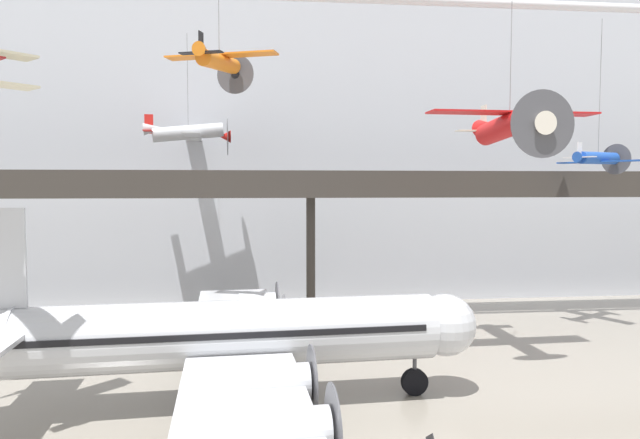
% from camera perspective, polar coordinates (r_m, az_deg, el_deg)
% --- Properties ---
extents(hangar_back_wall, '(140.00, 3.00, 28.13)m').
position_cam_1_polar(hangar_back_wall, '(50.72, -1.64, 7.79)').
color(hangar_back_wall, silver).
rests_on(hangar_back_wall, ground).
extents(mezzanine_walkway, '(110.00, 3.20, 11.31)m').
position_cam_1_polar(mezzanine_walkway, '(43.07, -0.81, 2.61)').
color(mezzanine_walkway, '#38332D').
rests_on(mezzanine_walkway, ground).
extents(airliner_silver_main, '(25.08, 28.50, 9.26)m').
position_cam_1_polar(airliner_silver_main, '(27.00, -9.87, -11.38)').
color(airliner_silver_main, silver).
rests_on(airliner_silver_main, ground).
extents(suspended_plane_orange_highwing, '(6.78, 5.79, 6.04)m').
position_cam_1_polar(suspended_plane_orange_highwing, '(34.91, -10.04, 15.31)').
color(suspended_plane_orange_highwing, orange).
extents(suspended_plane_red_highwing, '(9.85, 8.05, 10.24)m').
position_cam_1_polar(suspended_plane_red_highwing, '(34.87, 18.41, 9.04)').
color(suspended_plane_red_highwing, red).
extents(suspended_plane_silver_racer, '(6.68, 8.17, 9.31)m').
position_cam_1_polar(suspended_plane_silver_racer, '(45.82, -13.03, 8.44)').
color(suspended_plane_silver_racer, silver).
extents(suspended_plane_blue_trainer, '(5.31, 5.99, 10.77)m').
position_cam_1_polar(suspended_plane_blue_trainer, '(44.87, 26.06, 5.52)').
color(suspended_plane_blue_trainer, '#1E4CAD').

